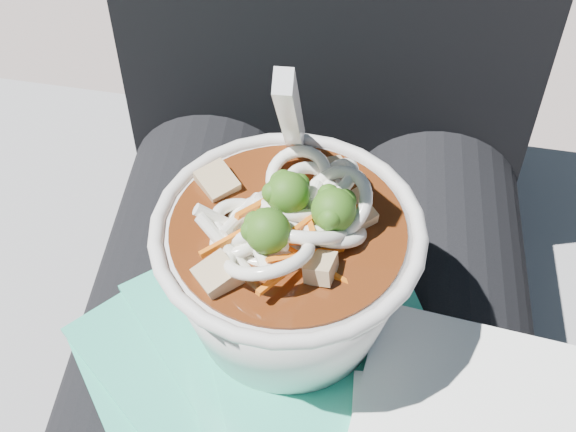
# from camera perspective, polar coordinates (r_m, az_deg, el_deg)

# --- Properties ---
(stone_ledge) EXTENTS (1.04, 0.58, 0.42)m
(stone_ledge) POSITION_cam_1_polar(r_m,az_deg,el_deg) (0.92, 1.51, -13.89)
(stone_ledge) COLOR gray
(stone_ledge) RESTS_ON ground
(lap) EXTENTS (0.35, 0.48, 0.15)m
(lap) POSITION_cam_1_polar(r_m,az_deg,el_deg) (0.60, 0.77, -13.85)
(lap) COLOR black
(lap) RESTS_ON stone_ledge
(person_body) EXTENTS (0.34, 0.94, 0.98)m
(person_body) POSITION_cam_1_polar(r_m,az_deg,el_deg) (0.62, 1.62, -4.92)
(person_body) COLOR black
(person_body) RESTS_ON ground
(plastic_bag) EXTENTS (0.28, 0.32, 0.01)m
(plastic_bag) POSITION_cam_1_polar(r_m,az_deg,el_deg) (0.51, -0.84, -12.46)
(plastic_bag) COLOR #2AB08E
(plastic_bag) RESTS_ON lap
(udon_bowl) EXTENTS (0.18, 0.18, 0.20)m
(udon_bowl) POSITION_cam_1_polar(r_m,az_deg,el_deg) (0.49, 0.03, -3.23)
(udon_bowl) COLOR silver
(udon_bowl) RESTS_ON plastic_bag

